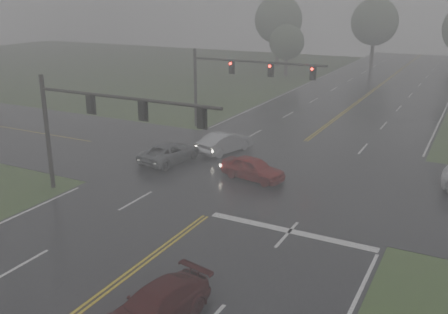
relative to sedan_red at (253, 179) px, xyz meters
The scene contains 11 objects.
main_road 0.28m from the sedan_red, 58.33° to the right, with size 18.00×160.00×0.02m, color black.
cross_street 1.77m from the sedan_red, 85.21° to the left, with size 120.00×14.00×0.02m, color black.
stop_bar 7.46m from the sedan_red, 51.48° to the right, with size 8.50×0.50×0.01m, color silver.
sedan_red is the anchor object (origin of this frame).
sedan_silver 5.89m from the sedan_red, 134.43° to the left, with size 1.59×4.55×1.50m, color #A0A2A8.
car_grey 6.48m from the sedan_red, behind, with size 2.24×4.85×1.35m, color #525559.
signal_gantry_near 10.54m from the sedan_red, 133.72° to the right, with size 11.63×0.30×6.76m.
signal_gantry_far 12.80m from the sedan_red, 122.97° to the left, with size 11.67×0.34×6.75m.
tree_nw_a 43.49m from the sedan_red, 108.23° to the left, with size 4.95×4.95×7.27m.
tree_n_mid 56.97m from the sedan_red, 94.73° to the left, with size 7.36×7.36×10.81m.
tree_nw_b 54.42m from the sedan_red, 110.27° to the left, with size 7.64×7.64×11.22m.
Camera 1 is at (11.86, -6.58, 10.91)m, focal length 40.00 mm.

